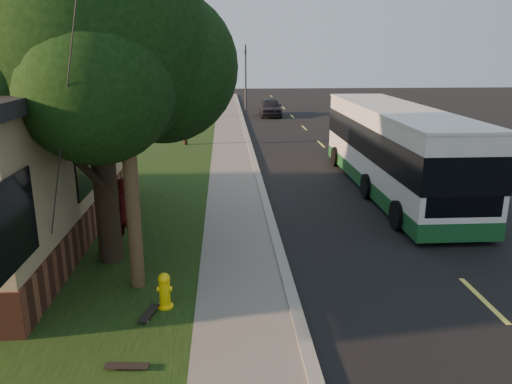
# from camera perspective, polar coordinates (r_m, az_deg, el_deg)

# --- Properties ---
(ground) EXTENTS (120.00, 120.00, 0.00)m
(ground) POSITION_cam_1_polar(r_m,az_deg,el_deg) (10.50, 4.32, -12.86)
(ground) COLOR black
(ground) RESTS_ON ground
(road) EXTENTS (8.00, 80.00, 0.01)m
(road) POSITION_cam_1_polar(r_m,az_deg,el_deg) (20.48, 11.64, 1.33)
(road) COLOR black
(road) RESTS_ON ground
(curb) EXTENTS (0.25, 80.00, 0.12)m
(curb) POSITION_cam_1_polar(r_m,az_deg,el_deg) (19.80, 0.40, 1.33)
(curb) COLOR gray
(curb) RESTS_ON ground
(sidewalk) EXTENTS (2.00, 80.00, 0.08)m
(sidewalk) POSITION_cam_1_polar(r_m,az_deg,el_deg) (19.76, -2.49, 1.22)
(sidewalk) COLOR slate
(sidewalk) RESTS_ON ground
(grass_verge) EXTENTS (5.00, 80.00, 0.07)m
(grass_verge) POSITION_cam_1_polar(r_m,az_deg,el_deg) (20.01, -12.56, 1.02)
(grass_verge) COLOR black
(grass_verge) RESTS_ON ground
(fire_hydrant) EXTENTS (0.32, 0.32, 0.74)m
(fire_hydrant) POSITION_cam_1_polar(r_m,az_deg,el_deg) (10.29, -10.40, -11.02)
(fire_hydrant) COLOR yellow
(fire_hydrant) RESTS_ON grass_verge
(utility_pole) EXTENTS (2.86, 3.21, 9.07)m
(utility_pole) POSITION_cam_1_polar(r_m,az_deg,el_deg) (10.30, -14.96, 13.08)
(utility_pole) COLOR #473321
(utility_pole) RESTS_ON ground
(leafy_tree) EXTENTS (6.30, 6.00, 7.80)m
(leafy_tree) POSITION_cam_1_polar(r_m,az_deg,el_deg) (12.09, -17.80, 15.76)
(leafy_tree) COLOR black
(leafy_tree) RESTS_ON grass_verge
(bare_tree_near) EXTENTS (1.38, 1.21, 4.31)m
(bare_tree_near) POSITION_cam_1_polar(r_m,az_deg,el_deg) (27.35, -8.23, 9.68)
(bare_tree_near) COLOR black
(bare_tree_near) RESTS_ON grass_verge
(bare_tree_far) EXTENTS (1.38, 1.21, 4.03)m
(bare_tree_far) POSITION_cam_1_polar(r_m,az_deg,el_deg) (39.26, -6.14, 11.39)
(bare_tree_far) COLOR black
(bare_tree_far) RESTS_ON grass_verge
(traffic_signal) EXTENTS (0.18, 0.22, 5.50)m
(traffic_signal) POSITION_cam_1_polar(r_m,az_deg,el_deg) (43.19, -1.20, 13.42)
(traffic_signal) COLOR #2D2D30
(traffic_signal) RESTS_ON ground
(transit_bus) EXTENTS (2.63, 11.38, 3.08)m
(transit_bus) POSITION_cam_1_polar(r_m,az_deg,el_deg) (18.92, 15.49, 4.97)
(transit_bus) COLOR silver
(transit_bus) RESTS_ON ground
(skateboarder) EXTENTS (0.70, 0.47, 1.87)m
(skateboarder) POSITION_cam_1_polar(r_m,az_deg,el_deg) (13.31, -14.84, -2.32)
(skateboarder) COLOR #4F0F10
(skateboarder) RESTS_ON grass_verge
(skateboard_main) EXTENTS (0.36, 0.75, 0.07)m
(skateboard_main) POSITION_cam_1_polar(r_m,az_deg,el_deg) (10.19, -12.14, -13.39)
(skateboard_main) COLOR black
(skateboard_main) RESTS_ON grass_verge
(skateboard_spare) EXTENTS (0.73, 0.23, 0.07)m
(skateboard_spare) POSITION_cam_1_polar(r_m,az_deg,el_deg) (8.80, -14.57, -18.70)
(skateboard_spare) COLOR black
(skateboard_spare) RESTS_ON grass_verge
(dumpster) EXTENTS (1.62, 1.35, 1.32)m
(dumpster) POSITION_cam_1_polar(r_m,az_deg,el_deg) (19.49, -26.74, 1.30)
(dumpster) COLOR black
(dumpster) RESTS_ON building_lot
(distant_car) EXTENTS (1.81, 4.23, 1.42)m
(distant_car) POSITION_cam_1_polar(r_m,az_deg,el_deg) (39.94, 1.65, 9.68)
(distant_car) COLOR black
(distant_car) RESTS_ON ground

